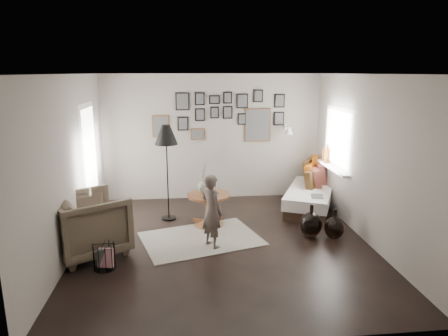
{
  "coord_description": "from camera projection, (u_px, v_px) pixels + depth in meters",
  "views": [
    {
      "loc": [
        -0.6,
        -5.8,
        2.63
      ],
      "look_at": [
        0.05,
        0.5,
        1.1
      ],
      "focal_mm": 32.0,
      "sensor_mm": 36.0,
      "label": 1
    }
  ],
  "objects": [
    {
      "name": "gallery_wall",
      "position": [
        226.0,
        116.0,
        8.21
      ],
      "size": [
        2.74,
        0.03,
        1.08
      ],
      "color": "brown",
      "rests_on": "wall_back"
    },
    {
      "name": "magazine_on_daybed",
      "position": [
        317.0,
        196.0,
        7.27
      ],
      "size": [
        0.27,
        0.32,
        0.01
      ],
      "primitive_type": "cube",
      "rotation": [
        0.0,
        0.0,
        -0.26
      ],
      "color": "black",
      "rests_on": "daybed"
    },
    {
      "name": "window_right",
      "position": [
        330.0,
        164.0,
        7.58
      ],
      "size": [
        0.15,
        1.32,
        1.3
      ],
      "color": "white",
      "rests_on": "wall_right"
    },
    {
      "name": "magazine_basket",
      "position": [
        104.0,
        256.0,
        5.44
      ],
      "size": [
        0.29,
        0.29,
        0.36
      ],
      "rotation": [
        0.0,
        0.0,
        -0.01
      ],
      "color": "black",
      "rests_on": "ground"
    },
    {
      "name": "rug",
      "position": [
        201.0,
        239.0,
        6.45
      ],
      "size": [
        2.1,
        1.74,
        0.01
      ],
      "primitive_type": "cube",
      "rotation": [
        0.0,
        0.0,
        0.29
      ],
      "color": "silver",
      "rests_on": "ground"
    },
    {
      "name": "wall_left",
      "position": [
        69.0,
        166.0,
        5.76
      ],
      "size": [
        0.0,
        4.8,
        4.8
      ],
      "primitive_type": "plane",
      "rotation": [
        1.57,
        0.0,
        1.57
      ],
      "color": "gray",
      "rests_on": "ground"
    },
    {
      "name": "wall_right",
      "position": [
        368.0,
        160.0,
        6.21
      ],
      "size": [
        0.0,
        4.8,
        4.8
      ],
      "primitive_type": "plane",
      "rotation": [
        1.57,
        0.0,
        -1.57
      ],
      "color": "gray",
      "rests_on": "ground"
    },
    {
      "name": "pedestal_table",
      "position": [
        209.0,
        211.0,
        6.96
      ],
      "size": [
        0.73,
        0.73,
        0.58
      ],
      "rotation": [
        0.0,
        0.0,
        0.32
      ],
      "color": "brown",
      "rests_on": "ground"
    },
    {
      "name": "armchair",
      "position": [
        89.0,
        224.0,
        5.84
      ],
      "size": [
        1.37,
        1.36,
        0.92
      ],
      "primitive_type": "imported",
      "rotation": [
        0.0,
        0.0,
        2.12
      ],
      "color": "brown",
      "rests_on": "ground"
    },
    {
      "name": "door_left",
      "position": [
        90.0,
        165.0,
        6.98
      ],
      "size": [
        0.0,
        2.14,
        2.14
      ],
      "color": "white",
      "rests_on": "wall_left"
    },
    {
      "name": "demijohn_small",
      "position": [
        334.0,
        228.0,
        6.42
      ],
      "size": [
        0.32,
        0.32,
        0.49
      ],
      "color": "black",
      "rests_on": "ground"
    },
    {
      "name": "demijohn_large",
      "position": [
        311.0,
        225.0,
        6.49
      ],
      "size": [
        0.36,
        0.36,
        0.54
      ],
      "color": "black",
      "rests_on": "ground"
    },
    {
      "name": "candles",
      "position": [
        215.0,
        186.0,
        6.87
      ],
      "size": [
        0.13,
        0.13,
        0.27
      ],
      "color": "black",
      "rests_on": "pedestal_table"
    },
    {
      "name": "armchair_cushion",
      "position": [
        90.0,
        222.0,
        5.88
      ],
      "size": [
        0.57,
        0.58,
        0.19
      ],
      "primitive_type": "cube",
      "rotation": [
        -0.21,
        0.0,
        0.51
      ],
      "color": "silver",
      "rests_on": "armchair"
    },
    {
      "name": "ground",
      "position": [
        224.0,
        243.0,
        6.29
      ],
      "size": [
        4.8,
        4.8,
        0.0
      ],
      "primitive_type": "plane",
      "color": "black",
      "rests_on": "ground"
    },
    {
      "name": "floor_lamp",
      "position": [
        166.0,
        138.0,
        6.98
      ],
      "size": [
        0.41,
        0.41,
        1.74
      ],
      "rotation": [
        0.0,
        0.0,
        0.06
      ],
      "color": "black",
      "rests_on": "ground"
    },
    {
      "name": "wall_front",
      "position": [
        251.0,
        220.0,
        3.66
      ],
      "size": [
        4.5,
        0.0,
        4.5
      ],
      "primitive_type": "plane",
      "rotation": [
        -1.57,
        0.0,
        0.0
      ],
      "color": "gray",
      "rests_on": "ground"
    },
    {
      "name": "child",
      "position": [
        212.0,
        211.0,
        6.04
      ],
      "size": [
        0.46,
        0.5,
        1.15
      ],
      "primitive_type": "imported",
      "rotation": [
        0.0,
        0.0,
        2.17
      ],
      "color": "#5E514A",
      "rests_on": "ground"
    },
    {
      "name": "ceiling",
      "position": [
        224.0,
        74.0,
        5.68
      ],
      "size": [
        4.8,
        4.8,
        0.0
      ],
      "primitive_type": "plane",
      "rotation": [
        3.14,
        0.0,
        0.0
      ],
      "color": "white",
      "rests_on": "wall_back"
    },
    {
      "name": "wall_sconce",
      "position": [
        289.0,
        130.0,
        8.16
      ],
      "size": [
        0.18,
        0.36,
        0.16
      ],
      "color": "white",
      "rests_on": "wall_back"
    },
    {
      "name": "vase",
      "position": [
        204.0,
        185.0,
        6.86
      ],
      "size": [
        0.21,
        0.21,
        0.52
      ],
      "color": "black",
      "rests_on": "pedestal_table"
    },
    {
      "name": "wall_back",
      "position": [
        212.0,
        138.0,
        8.3
      ],
      "size": [
        4.5,
        0.0,
        4.5
      ],
      "primitive_type": "plane",
      "rotation": [
        1.57,
        0.0,
        0.0
      ],
      "color": "gray",
      "rests_on": "ground"
    },
    {
      "name": "daybed",
      "position": [
        309.0,
        193.0,
        7.92
      ],
      "size": [
        1.49,
        1.99,
        0.9
      ],
      "rotation": [
        0.0,
        0.0,
        -0.43
      ],
      "color": "black",
      "rests_on": "ground"
    }
  ]
}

